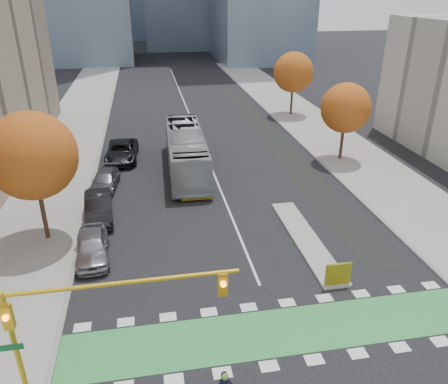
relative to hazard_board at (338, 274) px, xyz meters
name	(u,v)px	position (x,y,z in m)	size (l,w,h in m)	color
ground	(289,356)	(-4.00, -4.20, -0.80)	(300.00, 300.00, 0.00)	black
sidewalk_west	(47,188)	(-17.50, 15.80, -0.73)	(7.00, 120.00, 0.15)	gray
sidewalk_east	(365,166)	(9.50, 15.80, -0.73)	(7.00, 120.00, 0.15)	gray
curb_west	(93,185)	(-14.00, 15.80, -0.73)	(0.30, 120.00, 0.16)	gray
curb_east	(328,169)	(6.00, 15.80, -0.73)	(0.30, 120.00, 0.16)	gray
bike_crossing	(279,331)	(-4.00, -2.70, -0.79)	(20.00, 3.00, 0.01)	#2E8F40
centre_line	(190,115)	(-4.00, 35.80, -0.80)	(0.15, 70.00, 0.01)	silver
bike_lane_paint	(269,136)	(3.50, 25.80, -0.80)	(2.50, 50.00, 0.01)	black
median_island	(306,239)	(0.00, 4.80, -0.72)	(1.60, 10.00, 0.16)	gray
hazard_board	(338,274)	(0.00, 0.00, 0.00)	(1.40, 0.12, 1.30)	yellow
tree_west	(32,156)	(-16.00, 7.80, 4.82)	(5.20, 5.20, 8.22)	#332114
tree_east_near	(346,108)	(8.00, 17.80, 4.06)	(4.40, 4.40, 7.08)	#332114
tree_east_far	(293,72)	(8.50, 33.80, 4.44)	(4.80, 4.80, 7.65)	#332114
traffic_signal_west	(86,312)	(-11.93, -4.71, 3.23)	(8.53, 0.56, 5.20)	#BF9914
bus	(186,151)	(-6.20, 17.77, 1.02)	(3.06, 13.07, 3.64)	#9DA2A4
parked_car_a	(92,246)	(-13.00, 5.15, -0.01)	(1.86, 4.63, 1.58)	gray
parked_car_b	(99,207)	(-13.00, 10.15, 0.03)	(1.75, 5.02, 1.66)	black
parked_car_c	(105,180)	(-12.93, 15.15, -0.12)	(1.91, 4.70, 1.36)	#545358
parked_car_d	(122,151)	(-11.80, 21.43, 0.03)	(2.77, 6.01, 1.67)	black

